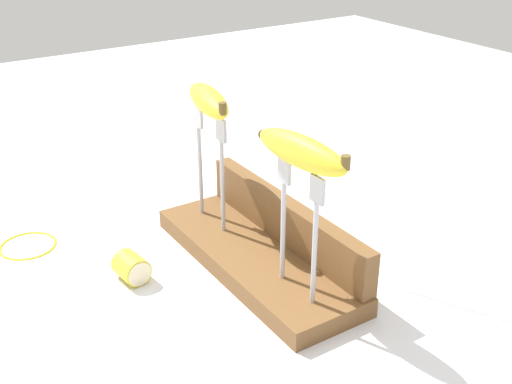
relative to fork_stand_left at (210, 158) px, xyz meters
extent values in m
plane|color=silver|center=(0.12, 0.01, -0.14)|extent=(3.00, 3.00, 0.00)
cube|color=brown|center=(0.12, 0.01, -0.13)|extent=(0.40, 0.14, 0.03)
cube|color=brown|center=(0.12, 0.07, -0.08)|extent=(0.39, 0.03, 0.07)
cylinder|color=#B2B2B7|center=(-0.04, 0.00, -0.04)|extent=(0.01, 0.01, 0.16)
cube|color=#B2B2B7|center=(-0.04, 0.00, 0.06)|extent=(0.03, 0.01, 0.04)
cylinder|color=#B2B2B7|center=(0.04, 0.00, -0.04)|extent=(0.01, 0.01, 0.16)
cube|color=#B2B2B7|center=(0.04, 0.00, 0.06)|extent=(0.03, 0.01, 0.04)
cylinder|color=#B2B2B7|center=(0.20, 0.00, -0.04)|extent=(0.01, 0.01, 0.15)
cube|color=#B2B2B7|center=(0.20, 0.00, 0.05)|extent=(0.03, 0.01, 0.04)
cylinder|color=#B2B2B7|center=(0.28, 0.00, -0.04)|extent=(0.01, 0.01, 0.15)
cube|color=#B2B2B7|center=(0.28, 0.00, 0.05)|extent=(0.03, 0.01, 0.04)
ellipsoid|color=yellow|center=(0.00, 0.00, 0.10)|extent=(0.16, 0.07, 0.04)
cylinder|color=brown|center=(0.07, -0.02, 0.11)|extent=(0.01, 0.01, 0.02)
sphere|color=#3F2D19|center=(-0.07, 0.02, 0.10)|extent=(0.01, 0.01, 0.01)
ellipsoid|color=yellow|center=(0.24, 0.00, 0.09)|extent=(0.16, 0.05, 0.04)
cylinder|color=brown|center=(0.31, 0.01, 0.10)|extent=(0.01, 0.01, 0.02)
sphere|color=#3F2D19|center=(0.16, -0.01, 0.09)|extent=(0.01, 0.01, 0.01)
cylinder|color=#B2B2B7|center=(0.37, 0.19, -0.14)|extent=(0.15, 0.08, 0.01)
cylinder|color=yellow|center=(0.05, -0.17, -0.12)|extent=(0.05, 0.05, 0.04)
cylinder|color=beige|center=(0.07, -0.17, -0.12)|extent=(0.01, 0.04, 0.04)
torus|color=gold|center=(-0.14, -0.27, -0.14)|extent=(0.09, 0.09, 0.00)
camera|label=1|loc=(0.84, -0.46, 0.40)|focal=45.44mm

